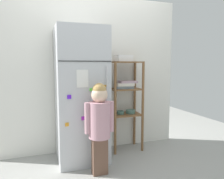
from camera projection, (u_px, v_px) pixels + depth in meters
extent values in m
plane|color=#999993|center=(97.00, 157.00, 2.90)|extent=(6.00, 6.00, 0.00)
cube|color=silver|center=(90.00, 74.00, 3.10)|extent=(2.63, 0.03, 2.18)
cube|color=silver|center=(81.00, 95.00, 2.76)|extent=(0.61, 0.59, 1.68)
cube|color=black|center=(86.00, 61.00, 2.44)|extent=(0.60, 0.01, 0.01)
cylinder|color=silver|center=(107.00, 87.00, 2.52)|extent=(0.02, 0.02, 0.48)
cube|color=white|center=(82.00, 79.00, 2.44)|extent=(0.13, 0.01, 0.20)
cube|color=#5A1DDD|center=(69.00, 97.00, 2.41)|extent=(0.04, 0.01, 0.04)
cube|color=#42BDF2|center=(92.00, 114.00, 2.52)|extent=(0.03, 0.01, 0.03)
cube|color=orange|center=(67.00, 125.00, 2.44)|extent=(0.04, 0.02, 0.04)
cube|color=#AE2CCF|center=(83.00, 118.00, 2.49)|extent=(0.04, 0.02, 0.04)
cube|color=orange|center=(105.00, 86.00, 2.54)|extent=(0.03, 0.02, 0.02)
cube|color=#63F13F|center=(91.00, 90.00, 2.49)|extent=(0.03, 0.01, 0.03)
cube|color=blue|center=(96.00, 96.00, 2.51)|extent=(0.04, 0.02, 0.03)
cube|color=brown|center=(100.00, 156.00, 2.44)|extent=(0.17, 0.11, 0.42)
cylinder|color=#BF8C99|center=(99.00, 120.00, 2.40)|extent=(0.24, 0.24, 0.40)
sphere|color=#BF8C99|center=(98.00, 102.00, 2.44)|extent=(0.11, 0.11, 0.11)
sphere|color=beige|center=(99.00, 95.00, 2.37)|extent=(0.18, 0.18, 0.18)
sphere|color=tan|center=(99.00, 90.00, 2.36)|extent=(0.15, 0.15, 0.15)
cylinder|color=#BF8C99|center=(88.00, 118.00, 2.35)|extent=(0.07, 0.07, 0.34)
cylinder|color=#BF8C99|center=(111.00, 116.00, 2.44)|extent=(0.07, 0.07, 0.34)
cylinder|color=brown|center=(115.00, 109.00, 2.93)|extent=(0.04, 0.04, 1.27)
cylinder|color=brown|center=(143.00, 107.00, 3.07)|extent=(0.04, 0.04, 1.27)
cylinder|color=brown|center=(109.00, 105.00, 3.19)|extent=(0.04, 0.04, 1.27)
cylinder|color=brown|center=(135.00, 104.00, 3.32)|extent=(0.04, 0.04, 1.27)
cube|color=brown|center=(126.00, 62.00, 3.06)|extent=(0.43, 0.29, 0.02)
cube|color=brown|center=(126.00, 89.00, 3.10)|extent=(0.43, 0.29, 0.02)
cube|color=brown|center=(125.00, 114.00, 3.14)|extent=(0.43, 0.29, 0.02)
cube|color=#99B2C6|center=(124.00, 87.00, 3.11)|extent=(0.25, 0.18, 0.04)
cube|color=silver|center=(124.00, 84.00, 3.08)|extent=(0.26, 0.18, 0.04)
cube|color=#B293A3|center=(128.00, 82.00, 3.09)|extent=(0.25, 0.18, 0.03)
cylinder|color=#4C7266|center=(120.00, 113.00, 3.11)|extent=(0.10, 0.10, 0.04)
cylinder|color=#4C7266|center=(130.00, 112.00, 3.16)|extent=(0.13, 0.13, 0.05)
cube|color=white|center=(124.00, 61.00, 3.06)|extent=(0.22, 0.18, 0.01)
cube|color=white|center=(126.00, 58.00, 2.98)|extent=(0.22, 0.01, 0.09)
cube|color=white|center=(121.00, 59.00, 3.14)|extent=(0.22, 0.01, 0.09)
cube|color=white|center=(117.00, 58.00, 3.02)|extent=(0.01, 0.18, 0.09)
cube|color=white|center=(131.00, 58.00, 3.09)|extent=(0.01, 0.18, 0.09)
sphere|color=#9F2008|center=(122.00, 59.00, 3.03)|extent=(0.07, 0.07, 0.07)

